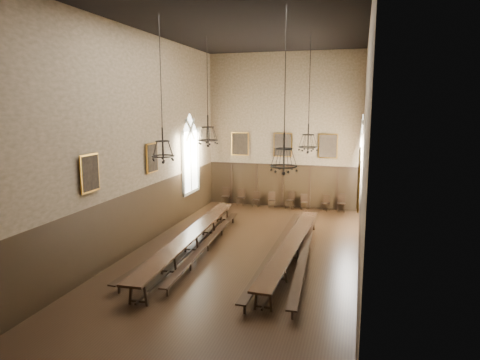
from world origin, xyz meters
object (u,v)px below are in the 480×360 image
at_px(bench_left_outer, 182,243).
at_px(chandelier_front_right, 284,156).
at_px(chair_0, 225,199).
at_px(chandelier_back_right, 308,139).
at_px(chair_1, 241,200).
at_px(chair_6, 325,206).
at_px(chair_4, 290,203).
at_px(chair_3, 272,203).
at_px(chandelier_back_left, 208,134).
at_px(chair_2, 256,202).
at_px(chandelier_front_left, 163,146).
at_px(table_left, 192,243).
at_px(chair_7, 341,206).
at_px(bench_left_inner, 208,245).
at_px(bench_right_outer, 305,253).
at_px(chair_5, 304,205).
at_px(table_right, 292,251).
at_px(bench_right_inner, 277,250).

bearing_deg(bench_left_outer, chandelier_front_right, -25.93).
height_order(chair_0, chandelier_back_right, chandelier_back_right).
xyz_separation_m(chair_1, chair_6, (5.04, -0.03, -0.02)).
bearing_deg(chair_4, bench_left_outer, -94.67).
relative_size(chair_3, chair_4, 0.91).
xyz_separation_m(chair_6, chandelier_back_left, (-4.92, -5.98, 4.42)).
relative_size(chair_2, chair_3, 0.98).
height_order(bench_left_outer, chandelier_front_right, chandelier_front_right).
bearing_deg(chandelier_front_left, chandelier_back_right, 46.98).
xyz_separation_m(chair_4, chandelier_back_right, (1.64, -5.81, 4.22)).
xyz_separation_m(table_left, chair_4, (2.64, 8.78, -0.12)).
height_order(chandelier_front_left, chandelier_front_right, same).
relative_size(chair_7, chandelier_front_right, 0.20).
distance_m(table_left, bench_left_inner, 0.69).
bearing_deg(chair_0, bench_right_outer, -59.05).
bearing_deg(chair_1, table_left, -87.34).
bearing_deg(chair_5, chair_1, 165.47).
bearing_deg(chair_4, table_right, -64.79).
bearing_deg(bench_left_outer, table_left, -22.09).
distance_m(chair_0, chair_5, 4.81).
height_order(bench_right_inner, chair_6, chair_6).
bearing_deg(table_left, chair_5, 68.08).
distance_m(table_right, chair_0, 10.06).
bearing_deg(chandelier_front_right, table_right, 90.35).
relative_size(bench_left_inner, chair_1, 9.76).
height_order(chair_2, chandelier_back_right, chandelier_back_right).
xyz_separation_m(bench_right_outer, chair_2, (-3.97, 8.32, -0.03)).
height_order(chair_0, chair_6, chair_0).
relative_size(table_right, chair_6, 10.61).
distance_m(chair_2, chair_7, 4.96).
distance_m(chair_4, chandelier_back_right, 7.37).
distance_m(bench_left_outer, bench_right_inner, 4.02).
xyz_separation_m(table_right, chandelier_back_left, (-4.32, 2.53, 4.31)).
xyz_separation_m(bench_right_inner, bench_right_outer, (1.10, -0.05, -0.01)).
bearing_deg(table_right, chandelier_back_left, 149.69).
relative_size(bench_left_outer, bench_right_inner, 0.92).
distance_m(bench_right_outer, chair_3, 8.88).
height_order(bench_right_outer, chandelier_back_right, chandelier_back_right).
distance_m(bench_left_inner, chair_5, 8.81).
bearing_deg(chandelier_front_right, chair_2, 108.06).
height_order(chair_0, chair_5, chair_0).
bearing_deg(chair_5, bench_right_inner, -103.14).
bearing_deg(chair_4, chair_3, -159.49).
bearing_deg(chair_3, bench_left_inner, -110.53).
bearing_deg(bench_left_outer, chair_4, 69.71).
xyz_separation_m(bench_left_inner, bench_right_inner, (2.91, 0.04, 0.03)).
bearing_deg(bench_left_outer, bench_left_inner, 7.15).
xyz_separation_m(bench_left_outer, chair_3, (2.09, 8.48, -0.01)).
xyz_separation_m(bench_left_outer, chair_7, (6.10, 8.54, 0.03)).
height_order(bench_right_inner, chair_7, chair_7).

